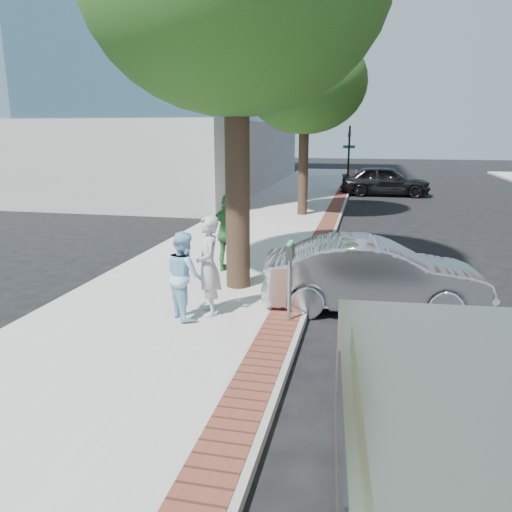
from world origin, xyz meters
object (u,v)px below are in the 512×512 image
(person_gray, at_px, (208,266))
(person_green, at_px, (228,233))
(parking_meter, at_px, (290,264))
(van, at_px, (472,491))
(bg_car, at_px, (385,181))
(person_officer, at_px, (184,275))
(sedan_silver, at_px, (374,275))

(person_gray, height_order, person_green, person_green)
(parking_meter, bearing_deg, van, -67.57)
(bg_car, bearing_deg, van, 179.15)
(person_officer, distance_m, person_green, 3.19)
(person_officer, bearing_deg, person_gray, -97.60)
(person_officer, bearing_deg, person_green, -41.49)
(parking_meter, bearing_deg, person_gray, 179.50)
(parking_meter, relative_size, person_green, 0.79)
(parking_meter, distance_m, person_gray, 1.52)
(parking_meter, distance_m, person_officer, 1.92)
(van, bearing_deg, person_gray, 120.89)
(person_green, bearing_deg, person_officer, 98.96)
(bg_car, bearing_deg, parking_meter, 173.17)
(sedan_silver, xyz_separation_m, bg_car, (0.72, 18.92, 0.11))
(van, bearing_deg, person_officer, 125.09)
(person_gray, xyz_separation_m, person_green, (-0.45, 2.93, 0.01))
(parking_meter, relative_size, bg_car, 0.30)
(parking_meter, xyz_separation_m, bg_car, (2.19, 20.25, -0.38))
(person_officer, bearing_deg, parking_meter, -125.17)
(sedan_silver, height_order, van, van)
(sedan_silver, relative_size, bg_car, 0.89)
(bg_car, relative_size, van, 0.97)
(person_officer, bearing_deg, van, 176.69)
(person_officer, distance_m, sedan_silver, 3.72)
(parking_meter, height_order, sedan_silver, parking_meter)
(person_officer, height_order, sedan_silver, person_officer)
(person_gray, distance_m, bg_car, 20.58)
(person_green, relative_size, sedan_silver, 0.43)
(sedan_silver, height_order, bg_car, bg_car)
(person_officer, height_order, van, van)
(bg_car, bearing_deg, person_officer, 168.10)
(parking_meter, distance_m, sedan_silver, 2.05)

